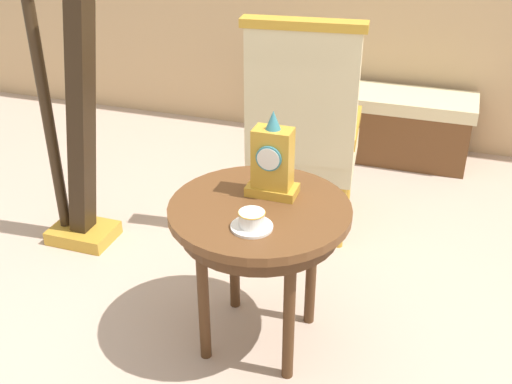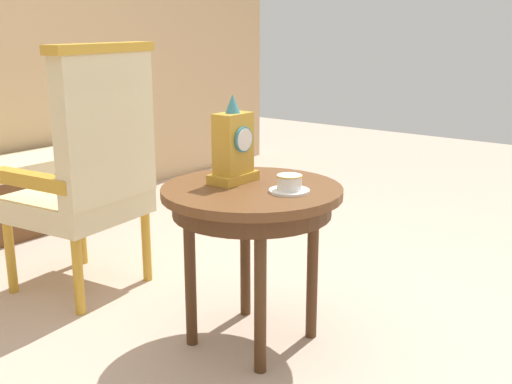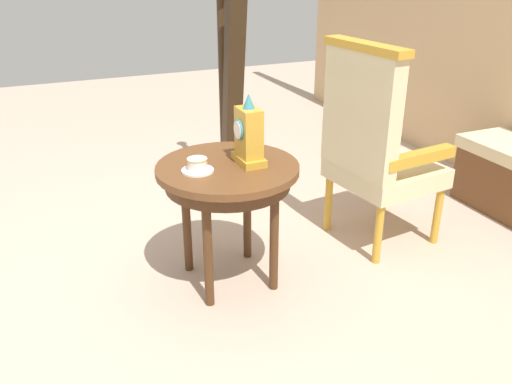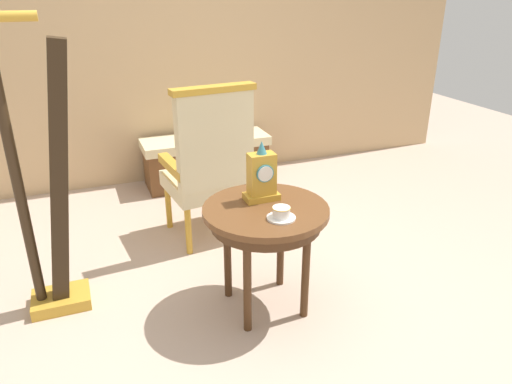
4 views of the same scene
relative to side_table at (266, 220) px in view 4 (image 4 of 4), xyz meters
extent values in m
plane|color=#BCA38E|center=(-0.07, 0.01, -0.55)|extent=(10.00, 10.00, 0.00)
cube|color=tan|center=(-0.07, 2.26, 0.85)|extent=(6.00, 0.10, 2.80)
cylinder|color=brown|center=(0.00, 0.00, 0.06)|extent=(0.68, 0.68, 0.03)
cylinder|color=#482B16|center=(0.00, 0.00, 0.01)|extent=(0.60, 0.60, 0.07)
cylinder|color=#482B16|center=(0.17, 0.17, -0.25)|extent=(0.04, 0.04, 0.59)
cylinder|color=#482B16|center=(-0.17, 0.17, -0.25)|extent=(0.04, 0.04, 0.59)
cylinder|color=#482B16|center=(-0.17, -0.17, -0.25)|extent=(0.04, 0.04, 0.59)
cylinder|color=#482B16|center=(0.17, -0.17, -0.25)|extent=(0.04, 0.04, 0.59)
cylinder|color=white|center=(0.02, -0.15, 0.08)|extent=(0.15, 0.15, 0.01)
cylinder|color=white|center=(0.02, -0.15, 0.11)|extent=(0.09, 0.09, 0.05)
torus|color=gold|center=(0.02, -0.15, 0.14)|extent=(0.10, 0.10, 0.00)
cube|color=gold|center=(0.02, 0.10, 0.10)|extent=(0.19, 0.11, 0.04)
cube|color=gold|center=(0.02, 0.10, 0.23)|extent=(0.14, 0.09, 0.23)
cylinder|color=teal|center=(0.02, 0.05, 0.25)|extent=(0.10, 0.01, 0.10)
cylinder|color=white|center=(0.02, 0.05, 0.25)|extent=(0.08, 0.00, 0.08)
cone|color=teal|center=(0.02, 0.10, 0.38)|extent=(0.06, 0.06, 0.07)
cube|color=beige|center=(-0.07, 0.98, -0.15)|extent=(0.57, 0.57, 0.11)
cube|color=beige|center=(-0.05, 0.76, 0.23)|extent=(0.53, 0.15, 0.64)
cube|color=gold|center=(-0.05, 0.76, 0.57)|extent=(0.57, 0.16, 0.04)
cube|color=gold|center=(0.15, 1.00, 0.02)|extent=(0.12, 0.47, 0.06)
cube|color=gold|center=(-0.30, 0.95, 0.02)|extent=(0.12, 0.47, 0.06)
cylinder|color=gold|center=(0.12, 1.22, -0.38)|extent=(0.04, 0.04, 0.35)
cylinder|color=gold|center=(-0.32, 1.17, -0.38)|extent=(0.04, 0.04, 0.35)
cylinder|color=gold|center=(0.17, 0.78, -0.38)|extent=(0.04, 0.04, 0.35)
cylinder|color=gold|center=(-0.27, 0.73, -0.38)|extent=(0.04, 0.04, 0.35)
cube|color=gold|center=(-1.11, 0.43, -0.52)|extent=(0.32, 0.24, 0.07)
cylinder|color=#332314|center=(-1.21, 0.43, 0.30)|extent=(0.06, 0.06, 1.56)
cube|color=black|center=(-1.01, 0.43, 0.23)|extent=(0.28, 0.11, 1.43)
cylinder|color=gold|center=(-1.11, 0.43, 1.04)|extent=(0.26, 0.05, 0.05)
cube|color=beige|center=(0.20, 1.96, -0.15)|extent=(1.15, 0.40, 0.08)
cube|color=brown|center=(0.20, 1.96, -0.37)|extent=(1.10, 0.38, 0.36)
camera|label=1|loc=(0.61, -1.87, 1.20)|focal=43.23mm
camera|label=2|loc=(-1.81, -1.42, 0.67)|focal=44.66mm
camera|label=3|loc=(2.22, -0.82, 1.01)|focal=37.85mm
camera|label=4|loc=(-0.88, -2.15, 1.17)|focal=33.79mm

